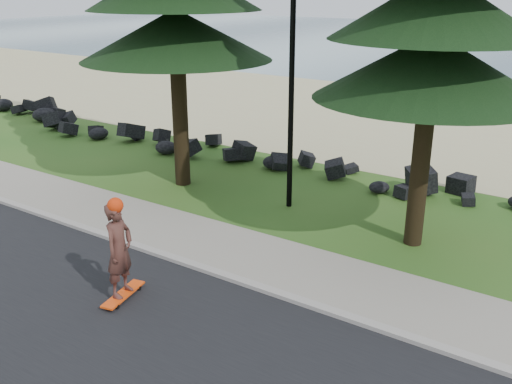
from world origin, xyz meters
TOP-DOWN VIEW (x-y plane):
  - ground at (0.00, 0.00)m, footprint 160.00×160.00m
  - road at (0.00, -4.50)m, footprint 160.00×7.00m
  - kerb at (0.00, -0.90)m, footprint 160.00×0.20m
  - sidewalk at (0.00, 0.20)m, footprint 160.00×2.00m
  - beach_sand at (0.00, 14.50)m, footprint 160.00×15.00m
  - seawall_boulders at (0.00, 5.60)m, footprint 60.00×2.40m
  - lamp_post at (0.00, 3.20)m, footprint 0.25×0.14m
  - skateboarder at (-0.14, -2.59)m, footprint 0.56×1.11m

SIDE VIEW (x-z plane):
  - ground at x=0.00m, z-range 0.00..0.00m
  - seawall_boulders at x=0.00m, z-range -0.55..0.55m
  - beach_sand at x=0.00m, z-range 0.00..0.01m
  - road at x=0.00m, z-range 0.00..0.02m
  - sidewalk at x=0.00m, z-range 0.00..0.08m
  - kerb at x=0.00m, z-range 0.00..0.10m
  - skateboarder at x=-0.14m, z-range 0.01..2.01m
  - lamp_post at x=0.00m, z-range 0.06..8.20m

